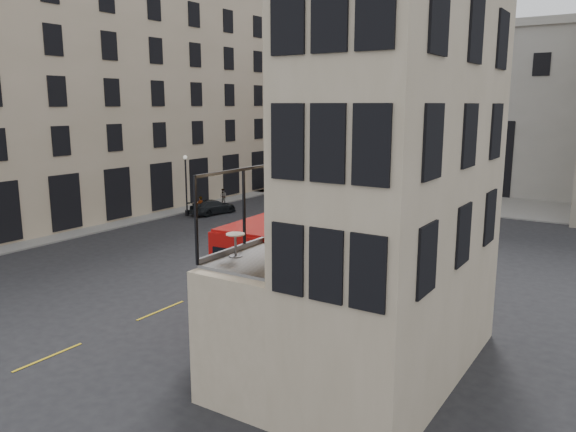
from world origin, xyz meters
The scene contains 31 objects.
ground centered at (0.00, 0.00, 0.00)m, with size 140.00×140.00×0.00m, color black.
host_building_main centered at (9.95, 0.00, 7.79)m, with size 7.26×11.40×15.10m.
host_frontage centered at (6.50, 0.00, 2.25)m, with size 3.00×11.00×4.50m, color #C7B395.
cafe_floor centered at (6.50, 0.00, 4.55)m, with size 3.00×10.00×0.10m, color slate.
building_left centered at (-26.96, 20.00, 11.38)m, with size 14.60×50.60×22.00m.
gateway centered at (-5.00, 47.99, 9.39)m, with size 35.00×10.60×18.00m.
pavement_far centered at (-6.00, 38.00, 0.06)m, with size 40.00×12.00×0.12m, color slate.
pavement_left centered at (-22.00, 12.00, 0.06)m, with size 8.00×48.00×0.12m, color slate.
traffic_light_near centered at (-1.00, 12.00, 2.42)m, with size 0.16×0.20×3.80m.
traffic_light_far centered at (-15.00, 28.00, 2.42)m, with size 0.16×0.20×3.80m.
street_lamp_a centered at (-17.00, 18.00, 2.39)m, with size 0.36×0.36×5.33m.
street_lamp_b centered at (-6.00, 34.00, 2.39)m, with size 0.36×0.36×5.33m.
bus_near centered at (3.50, 4.52, 2.70)m, with size 3.44×12.19×4.81m.
bus_far centered at (-8.07, 33.88, 2.67)m, with size 4.24×12.17×4.76m.
car_a centered at (-7.14, 16.59, 0.75)m, with size 1.77×4.39×1.49m, color #909398.
car_b centered at (-3.75, 31.64, 0.77)m, with size 1.64×4.70×1.55m, color #951809.
car_c centered at (-15.56, 19.81, 0.65)m, with size 1.83×4.50×1.31m, color black.
bicycle centered at (-1.90, 17.32, 0.41)m, with size 0.54×1.55×0.82m, color gray.
cyclist centered at (-0.55, 15.17, 0.99)m, with size 0.72×0.47×1.97m, color #BDF71A.
pedestrian_a centered at (-18.05, 24.32, 0.76)m, with size 0.74×0.58×1.53m, color gray.
pedestrian_b centered at (-9.12, 33.91, 0.82)m, with size 1.06×0.61×1.65m, color gray.
pedestrian_c centered at (-1.81, 40.00, 0.99)m, with size 1.15×0.48×1.97m, color gray.
pedestrian_d centered at (3.78, 30.76, 0.93)m, with size 0.90×0.59×1.85m, color gray.
pedestrian_e centered at (-15.88, 18.51, 0.88)m, with size 0.64×0.42×1.76m, color gray.
cafe_table_near centered at (5.39, -3.51, 5.13)m, with size 0.64×0.64×0.80m.
cafe_table_mid centered at (5.76, 0.24, 5.11)m, with size 0.62×0.62×0.77m.
cafe_table_far centered at (5.53, 2.61, 5.05)m, with size 0.55×0.55×0.69m.
cafe_chair_a centered at (7.66, -3.29, 4.88)m, with size 0.53×0.53×0.92m.
cafe_chair_b centered at (7.61, 0.21, 4.86)m, with size 0.50×0.50×0.86m.
cafe_chair_c centered at (7.18, 0.46, 4.84)m, with size 0.43×0.43×0.80m.
cafe_chair_d centered at (7.65, 2.59, 4.88)m, with size 0.56×0.56×0.93m.
Camera 1 is at (16.86, -18.00, 9.67)m, focal length 35.00 mm.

